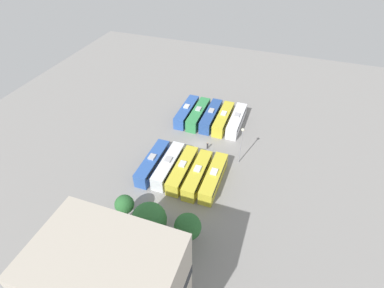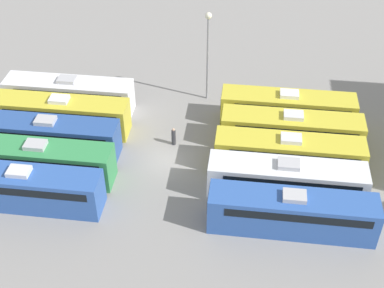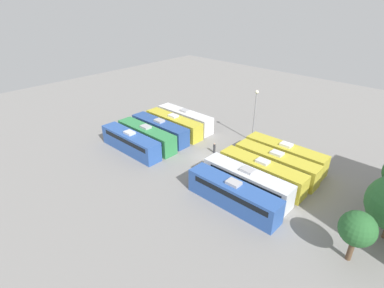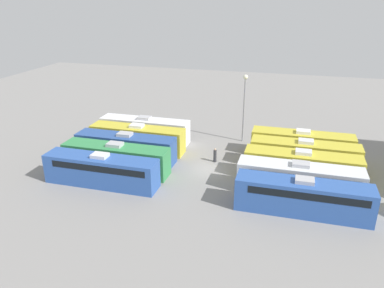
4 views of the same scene
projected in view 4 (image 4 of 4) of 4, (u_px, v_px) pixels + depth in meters
The scene contains 13 objects.
ground_plane at pixel (209, 169), 41.28m from camera, with size 114.19×114.19×0.00m, color gray.
bus_0 at pixel (145, 129), 48.70m from camera, with size 2.57×11.67×3.35m.
bus_1 at pixel (138, 138), 45.81m from camera, with size 2.57×11.67×3.35m.
bus_2 at pixel (126, 147), 43.05m from camera, with size 2.57×11.67×3.35m.
bus_3 at pixel (116, 158), 40.17m from camera, with size 2.57×11.67×3.35m.
bus_4 at pixel (102, 170), 37.44m from camera, with size 2.57×11.67×3.35m.
bus_5 at pixel (302, 144), 43.90m from camera, with size 2.57×11.67×3.35m.
bus_6 at pixel (305, 154), 41.01m from camera, with size 2.57×11.67×3.35m.
bus_7 at pixel (302, 166), 38.24m from camera, with size 2.57×11.67×3.35m.
bus_8 at pixel (300, 179), 35.55m from camera, with size 2.57×11.67×3.35m.
bus_9 at pixel (303, 196), 32.51m from camera, with size 2.57×11.67×3.35m.
worker_person at pixel (215, 156), 42.89m from camera, with size 0.36×0.36×1.65m.
light_pole at pixel (245, 98), 47.13m from camera, with size 0.60×0.60×8.77m.
Camera 4 is at (36.41, 8.23, 17.92)m, focal length 35.00 mm.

